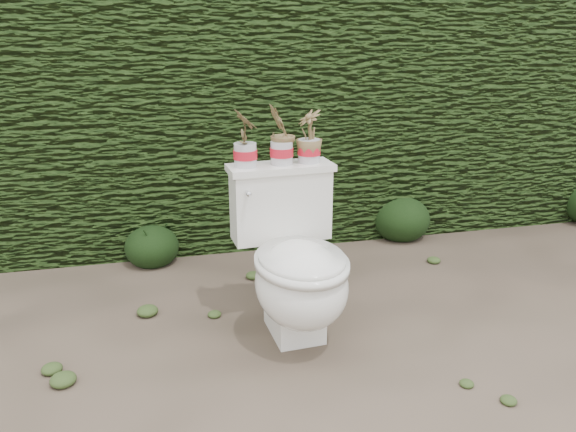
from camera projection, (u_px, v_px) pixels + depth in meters
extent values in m
plane|color=brown|center=(338.00, 330.00, 2.71)|extent=(60.00, 60.00, 0.00)
cube|color=#2A4316|center=(269.00, 116.00, 3.93)|extent=(8.00, 1.00, 1.60)
cube|color=white|center=(294.00, 314.00, 2.66)|extent=(0.24, 0.31, 0.20)
ellipsoid|color=white|center=(301.00, 284.00, 2.51)|extent=(0.44, 0.54, 0.39)
cube|color=white|center=(281.00, 205.00, 2.71)|extent=(0.48, 0.20, 0.34)
cube|color=white|center=(281.00, 168.00, 2.65)|extent=(0.51, 0.22, 0.03)
cylinder|color=silver|center=(247.00, 192.00, 2.54)|extent=(0.02, 0.06, 0.02)
sphere|color=silver|center=(249.00, 194.00, 2.51)|extent=(0.03, 0.03, 0.03)
imported|color=#267A2A|center=(245.00, 140.00, 2.56)|extent=(0.11, 0.15, 0.25)
imported|color=#267A2A|center=(282.00, 136.00, 2.60)|extent=(0.18, 0.19, 0.27)
imported|color=#267A2A|center=(309.00, 138.00, 2.64)|extent=(0.15, 0.15, 0.24)
ellipsoid|color=black|center=(151.00, 242.00, 3.45)|extent=(0.33, 0.33, 0.26)
ellipsoid|color=black|center=(401.00, 215.00, 3.87)|extent=(0.40, 0.40, 0.32)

